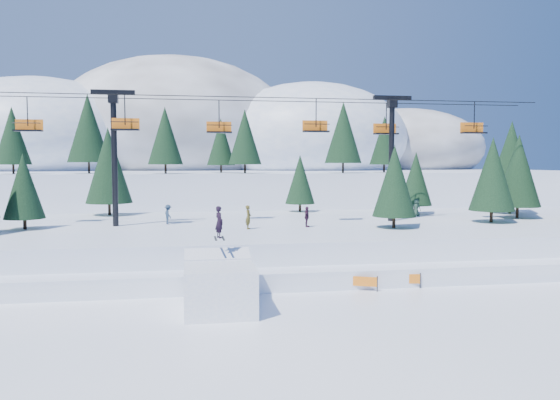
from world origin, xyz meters
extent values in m
plane|color=white|center=(0.00, 0.00, 0.00)|extent=(160.00, 160.00, 0.00)
cube|color=white|center=(0.00, 18.00, 1.25)|extent=(70.00, 22.00, 2.50)
cube|color=white|center=(0.00, 8.00, 0.55)|extent=(70.00, 6.00, 1.10)
cube|color=white|center=(0.00, 68.00, 3.00)|extent=(110.00, 60.00, 6.00)
ellipsoid|color=white|center=(-28.00, 72.00, 11.45)|extent=(36.00, 32.40, 19.80)
ellipsoid|color=#605B59|center=(-6.00, 78.00, 13.26)|extent=(44.00, 39.60, 26.40)
ellipsoid|color=white|center=(18.00, 70.00, 11.42)|extent=(34.00, 30.60, 19.72)
ellipsoid|color=#605B59|center=(38.00, 76.00, 10.12)|extent=(30.00, 27.00, 15.00)
cylinder|color=black|center=(-6.19, 40.65, 6.55)|extent=(0.26, 0.26, 1.10)
cone|color=#1A3B20|center=(-6.19, 40.65, 10.46)|extent=(4.07, 4.07, 6.73)
cylinder|color=black|center=(3.25, 41.45, 6.54)|extent=(0.26, 0.26, 1.09)
cone|color=#1A3B20|center=(3.25, 41.45, 10.42)|extent=(4.03, 4.03, 6.67)
cylinder|color=black|center=(15.49, 41.08, 6.62)|extent=(0.26, 0.26, 1.24)
cone|color=#1A3B20|center=(15.49, 41.08, 11.04)|extent=(4.60, 4.60, 7.60)
cylinder|color=black|center=(-15.40, 43.97, 6.67)|extent=(0.26, 0.26, 1.34)
cone|color=#1A3B20|center=(-15.40, 43.97, 11.45)|extent=(4.97, 4.97, 8.22)
cylinder|color=black|center=(21.97, 44.09, 6.52)|extent=(0.26, 0.26, 1.04)
cone|color=#1A3B20|center=(21.97, 44.09, 10.23)|extent=(3.86, 3.86, 6.38)
cylinder|color=black|center=(-23.36, 41.88, 6.54)|extent=(0.26, 0.26, 1.08)
cone|color=#1A3B20|center=(-23.36, 41.88, 10.40)|extent=(4.01, 4.01, 6.63)
cylinder|color=black|center=(0.60, 45.79, 6.49)|extent=(0.26, 0.26, 0.97)
cone|color=#1A3B20|center=(0.60, 45.79, 9.97)|extent=(3.62, 3.62, 5.98)
cube|color=white|center=(-1.99, 1.92, 1.16)|extent=(3.43, 4.24, 2.32)
cube|color=white|center=(-1.99, 3.74, 2.37)|extent=(3.43, 1.48, 0.83)
imported|color=black|center=(-1.89, 3.52, 4.26)|extent=(0.60, 0.71, 1.67)
cube|color=black|center=(-2.09, 3.52, 3.41)|extent=(0.11, 1.65, 0.03)
cube|color=black|center=(-1.69, 3.52, 3.41)|extent=(0.11, 1.65, 0.03)
cylinder|color=black|center=(-9.00, 18.00, 7.50)|extent=(0.44, 0.44, 10.00)
cube|color=black|center=(-9.00, 18.00, 12.60)|extent=(3.20, 0.35, 0.35)
cube|color=black|center=(-9.00, 18.00, 12.15)|extent=(0.70, 0.70, 0.70)
cylinder|color=black|center=(13.00, 18.00, 7.50)|extent=(0.44, 0.44, 10.00)
cube|color=black|center=(13.00, 18.00, 12.60)|extent=(3.20, 0.35, 0.35)
cube|color=black|center=(13.00, 18.00, 12.15)|extent=(0.70, 0.70, 0.70)
cylinder|color=black|center=(2.00, 16.80, 12.30)|extent=(46.00, 0.06, 0.06)
cylinder|color=black|center=(2.00, 19.20, 12.30)|extent=(46.00, 0.06, 0.06)
cylinder|color=black|center=(-15.43, 19.20, 11.20)|extent=(0.08, 0.08, 2.20)
cube|color=black|center=(-15.43, 19.20, 9.75)|extent=(2.00, 0.75, 0.12)
cube|color=orange|center=(-15.43, 19.58, 10.20)|extent=(2.00, 0.10, 0.85)
cylinder|color=black|center=(-15.43, 18.85, 10.30)|extent=(2.00, 0.06, 0.06)
cylinder|color=black|center=(-8.03, 16.80, 11.20)|extent=(0.08, 0.08, 2.20)
cube|color=black|center=(-8.03, 16.80, 9.75)|extent=(2.00, 0.75, 0.12)
cube|color=orange|center=(-8.03, 17.18, 10.20)|extent=(2.00, 0.10, 0.85)
cylinder|color=black|center=(-8.03, 16.45, 10.30)|extent=(2.00, 0.06, 0.06)
cylinder|color=black|center=(-1.02, 19.20, 11.20)|extent=(0.08, 0.08, 2.20)
cube|color=black|center=(-1.02, 19.20, 9.75)|extent=(2.00, 0.75, 0.12)
cube|color=orange|center=(-1.02, 19.58, 10.20)|extent=(2.00, 0.10, 0.85)
cylinder|color=black|center=(-1.02, 18.85, 10.30)|extent=(2.00, 0.06, 0.06)
cylinder|color=black|center=(6.36, 16.80, 11.20)|extent=(0.08, 0.08, 2.20)
cube|color=black|center=(6.36, 16.80, 9.75)|extent=(2.00, 0.75, 0.12)
cube|color=orange|center=(6.36, 17.18, 10.20)|extent=(2.00, 0.10, 0.85)
cylinder|color=black|center=(6.36, 16.45, 10.30)|extent=(2.00, 0.06, 0.06)
cylinder|color=black|center=(12.96, 19.20, 11.20)|extent=(0.08, 0.08, 2.20)
cube|color=black|center=(12.96, 19.20, 9.75)|extent=(2.00, 0.75, 0.12)
cube|color=orange|center=(12.96, 19.58, 10.20)|extent=(2.00, 0.10, 0.85)
cylinder|color=black|center=(12.96, 18.85, 10.30)|extent=(2.00, 0.06, 0.06)
cylinder|color=black|center=(19.59, 16.80, 11.20)|extent=(0.08, 0.08, 2.20)
cube|color=black|center=(19.59, 16.80, 9.75)|extent=(2.00, 0.75, 0.12)
cube|color=orange|center=(19.59, 17.18, 10.20)|extent=(2.00, 0.10, 0.85)
cylinder|color=black|center=(19.59, 16.45, 10.30)|extent=(2.00, 0.06, 0.06)
cylinder|color=black|center=(20.68, 15.70, 2.98)|extent=(0.26, 0.26, 0.96)
cone|color=#1A3B20|center=(20.68, 15.70, 6.42)|extent=(3.58, 3.58, 5.92)
cylinder|color=black|center=(24.79, 18.51, 3.01)|extent=(0.26, 0.26, 1.02)
cone|color=#1A3B20|center=(24.79, 18.51, 6.64)|extent=(3.78, 3.78, 6.24)
cylinder|color=black|center=(26.69, 22.66, 3.11)|extent=(0.26, 0.26, 1.23)
cone|color=#1A3B20|center=(26.69, 22.66, 7.50)|extent=(4.56, 4.56, 7.54)
cylinder|color=black|center=(17.52, 23.48, 2.91)|extent=(0.26, 0.26, 0.82)
cone|color=#1A3B20|center=(17.52, 23.48, 5.82)|extent=(3.03, 3.03, 5.01)
cylinder|color=black|center=(-10.71, 26.99, 3.06)|extent=(0.26, 0.26, 1.13)
cone|color=#1A3B20|center=(-10.71, 26.99, 7.08)|extent=(4.18, 4.18, 6.92)
cylinder|color=black|center=(7.30, 27.64, 2.89)|extent=(0.26, 0.26, 0.78)
cone|color=#1A3B20|center=(7.30, 27.64, 5.68)|extent=(2.90, 2.90, 4.80)
cylinder|color=black|center=(-15.27, 17.09, 2.89)|extent=(0.26, 0.26, 0.78)
cone|color=#1A3B20|center=(-15.27, 17.09, 5.66)|extent=(2.88, 2.88, 4.76)
cylinder|color=black|center=(11.52, 13.43, 2.93)|extent=(0.26, 0.26, 0.86)
cone|color=#1A3B20|center=(11.52, 13.43, 6.00)|extent=(3.19, 3.19, 5.28)
imported|color=#381B31|center=(5.26, 14.98, 3.28)|extent=(0.68, 0.98, 1.55)
imported|color=#233D2E|center=(16.69, 21.30, 3.27)|extent=(0.87, 0.89, 1.55)
imported|color=#23364D|center=(-5.10, 18.60, 3.27)|extent=(0.88, 1.13, 1.54)
imported|color=#4E461B|center=(0.79, 14.50, 3.37)|extent=(0.53, 0.70, 1.74)
cylinder|color=black|center=(4.52, 5.56, 0.45)|extent=(0.06, 0.06, 0.90)
cylinder|color=black|center=(7.10, 4.49, 0.45)|extent=(0.06, 0.06, 0.90)
cube|color=orange|center=(5.81, 5.02, 0.55)|extent=(2.60, 1.11, 0.55)
cylinder|color=black|center=(7.12, 5.41, 0.45)|extent=(0.06, 0.06, 0.90)
cylinder|color=black|center=(9.88, 4.90, 0.45)|extent=(0.06, 0.06, 0.90)
cube|color=orange|center=(8.50, 5.16, 0.55)|extent=(2.76, 0.55, 0.55)
camera|label=1|loc=(-3.36, -24.84, 7.39)|focal=35.00mm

